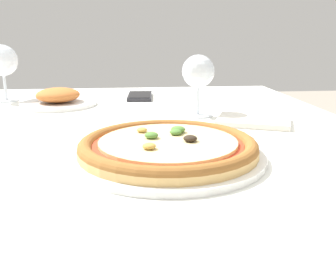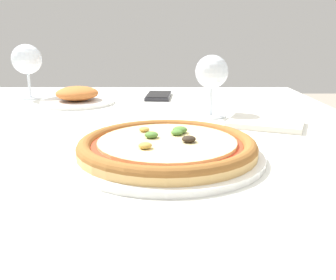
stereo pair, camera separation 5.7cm
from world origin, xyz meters
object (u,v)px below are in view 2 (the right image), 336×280
Objects in this scene: wine_glass_far_left at (28,60)px; wine_glass_far_right at (213,74)px; dining_table at (80,160)px; pizza_plate at (168,148)px; side_plate at (78,97)px; cell_phone at (160,96)px.

wine_glass_far_right is (0.51, -0.25, -0.01)m from wine_glass_far_left.
dining_table is 8.81× the size of wine_glass_far_right.
pizza_plate is 1.51× the size of side_plate.
pizza_plate is at bearing -48.24° from dining_table.
cell_phone is at bearing 2.16° from wine_glass_far_left.
side_plate is at bearing 154.82° from wine_glass_far_right.
dining_table is at bearing -57.47° from wine_glass_far_left.
wine_glass_far_left is at bearing -177.84° from cell_phone.
wine_glass_far_left is at bearing 151.33° from side_plate.
wine_glass_far_right is (0.10, 0.30, 0.08)m from pizza_plate.
wine_glass_far_right is at bearing -25.18° from side_plate.
side_plate reaches higher than pizza_plate.
cell_phone is 0.75× the size of side_plate.
wine_glass_far_left is 0.40m from cell_phone.
dining_table is 0.40m from cell_phone.
wine_glass_far_left reaches higher than side_plate.
dining_table is at bearing -114.65° from cell_phone.
dining_table is 0.28m from side_plate.
side_plate is at bearing -155.06° from cell_phone.
wine_glass_far_right is 0.31m from cell_phone.
pizza_plate is 2.02× the size of cell_phone.
wine_glass_far_left reaches higher than cell_phone.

